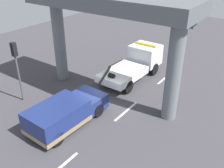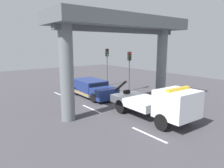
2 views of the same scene
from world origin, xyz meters
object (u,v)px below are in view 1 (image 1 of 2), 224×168
(tow_truck_white, at_px, (136,63))
(towed_van_green, at_px, (65,114))
(traffic_light_far, at_px, (16,59))
(traffic_cone_orange, at_px, (81,92))

(tow_truck_white, xyz_separation_m, towed_van_green, (-8.16, 0.03, -0.42))
(traffic_light_far, bearing_deg, traffic_cone_orange, -47.63)
(traffic_light_far, relative_size, traffic_cone_orange, 5.87)
(towed_van_green, height_order, traffic_light_far, traffic_light_far)
(towed_van_green, distance_m, traffic_light_far, 5.02)
(tow_truck_white, distance_m, traffic_cone_orange, 5.39)
(tow_truck_white, relative_size, towed_van_green, 1.39)
(towed_van_green, bearing_deg, traffic_light_far, 86.11)
(tow_truck_white, height_order, traffic_cone_orange, tow_truck_white)
(towed_van_green, relative_size, traffic_cone_orange, 7.33)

